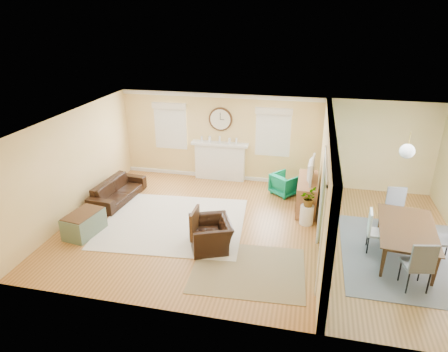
% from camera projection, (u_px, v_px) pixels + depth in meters
% --- Properties ---
extents(floor, '(9.00, 9.00, 0.00)m').
position_uv_depth(floor, '(254.00, 231.00, 9.37)').
color(floor, '#915B29').
rests_on(floor, ground).
extents(wall_back, '(9.00, 0.02, 2.60)m').
position_uv_depth(wall_back, '(271.00, 140.00, 11.58)').
color(wall_back, '#E0BF6A').
rests_on(wall_back, ground).
extents(wall_front, '(9.00, 0.02, 2.60)m').
position_uv_depth(wall_front, '(228.00, 254.00, 6.17)').
color(wall_front, '#E0BF6A').
rests_on(wall_front, ground).
extents(wall_left, '(0.02, 6.00, 2.60)m').
position_uv_depth(wall_left, '(74.00, 164.00, 9.78)').
color(wall_left, '#E0BF6A').
rests_on(wall_left, ground).
extents(ceiling, '(9.00, 6.00, 0.02)m').
position_uv_depth(ceiling, '(258.00, 123.00, 8.37)').
color(ceiling, white).
rests_on(ceiling, wall_back).
extents(partition, '(0.17, 6.00, 2.60)m').
position_uv_depth(partition, '(326.00, 179.00, 8.80)').
color(partition, '#E0BF6A').
rests_on(partition, ground).
extents(fireplace, '(1.70, 0.30, 1.17)m').
position_uv_depth(fireplace, '(220.00, 160.00, 12.04)').
color(fireplace, white).
rests_on(fireplace, ground).
extents(wall_clock, '(0.70, 0.07, 0.70)m').
position_uv_depth(wall_clock, '(221.00, 119.00, 11.64)').
color(wall_clock, '#4F331E').
rests_on(wall_clock, wall_back).
extents(window_left, '(1.05, 0.13, 1.42)m').
position_uv_depth(window_left, '(170.00, 123.00, 12.01)').
color(window_left, white).
rests_on(window_left, wall_back).
extents(window_right, '(1.05, 0.13, 1.42)m').
position_uv_depth(window_right, '(273.00, 129.00, 11.39)').
color(window_right, white).
rests_on(window_right, wall_back).
extents(pendant, '(0.30, 0.30, 0.55)m').
position_uv_depth(pendant, '(407.00, 151.00, 7.92)').
color(pendant, gold).
rests_on(pendant, ceiling).
extents(rug_cream, '(3.59, 3.19, 0.02)m').
position_uv_depth(rug_cream, '(174.00, 222.00, 9.72)').
color(rug_cream, beige).
rests_on(rug_cream, floor).
extents(rug_jute, '(2.33, 1.95, 0.01)m').
position_uv_depth(rug_jute, '(248.00, 270.00, 7.95)').
color(rug_jute, '#998666').
rests_on(rug_jute, floor).
extents(rug_grey, '(2.54, 3.17, 0.01)m').
position_uv_depth(rug_grey, '(404.00, 256.00, 8.39)').
color(rug_grey, slate).
rests_on(rug_grey, floor).
extents(sofa, '(0.90, 1.96, 0.56)m').
position_uv_depth(sofa, '(118.00, 190.00, 10.80)').
color(sofa, black).
rests_on(sofa, floor).
extents(eames_chair, '(1.16, 1.23, 0.63)m').
position_uv_depth(eames_chair, '(211.00, 234.00, 8.62)').
color(eames_chair, black).
rests_on(eames_chair, floor).
extents(green_chair, '(0.93, 0.93, 0.61)m').
position_uv_depth(green_chair, '(285.00, 184.00, 11.14)').
color(green_chair, '#00814D').
rests_on(green_chair, floor).
extents(trunk, '(0.70, 1.01, 0.54)m').
position_uv_depth(trunk, '(84.00, 224.00, 9.14)').
color(trunk, slate).
rests_on(trunk, floor).
extents(credenza, '(0.50, 1.47, 0.80)m').
position_uv_depth(credenza, '(307.00, 194.00, 10.31)').
color(credenza, '#9F643B').
rests_on(credenza, floor).
extents(tv, '(0.19, 0.99, 0.56)m').
position_uv_depth(tv, '(308.00, 169.00, 10.05)').
color(tv, black).
rests_on(tv, credenza).
extents(garden_stool, '(0.33, 0.33, 0.48)m').
position_uv_depth(garden_stool, '(307.00, 215.00, 9.59)').
color(garden_stool, white).
rests_on(garden_stool, floor).
extents(potted_plant, '(0.37, 0.42, 0.44)m').
position_uv_depth(potted_plant, '(308.00, 197.00, 9.42)').
color(potted_plant, '#337F33').
rests_on(potted_plant, garden_stool).
extents(dining_table, '(1.30, 2.08, 0.69)m').
position_uv_depth(dining_table, '(407.00, 242.00, 8.26)').
color(dining_table, '#4F331E').
rests_on(dining_table, floor).
extents(dining_chair_n, '(0.49, 0.49, 0.99)m').
position_uv_depth(dining_chair_n, '(397.00, 206.00, 9.25)').
color(dining_chair_n, slate).
rests_on(dining_chair_n, floor).
extents(dining_chair_s, '(0.54, 0.54, 1.04)m').
position_uv_depth(dining_chair_s, '(418.00, 260.00, 7.22)').
color(dining_chair_s, slate).
rests_on(dining_chair_s, floor).
extents(dining_chair_w, '(0.44, 0.44, 0.93)m').
position_uv_depth(dining_chair_w, '(378.00, 229.00, 8.38)').
color(dining_chair_w, white).
rests_on(dining_chair_w, floor).
extents(dining_chair_e, '(0.49, 0.49, 1.01)m').
position_uv_depth(dining_chair_e, '(445.00, 235.00, 8.03)').
color(dining_chair_e, slate).
rests_on(dining_chair_e, floor).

